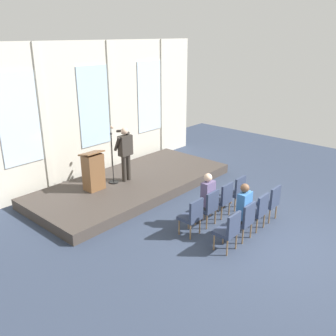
% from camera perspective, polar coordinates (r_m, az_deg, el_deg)
% --- Properties ---
extents(ground_plane, '(17.00, 17.00, 0.00)m').
position_cam_1_polar(ground_plane, '(8.89, 16.63, -11.33)').
color(ground_plane, '#2D384C').
extents(rear_partition, '(9.36, 0.14, 4.33)m').
position_cam_1_polar(rear_partition, '(12.07, -11.41, 8.62)').
color(rear_partition, beige).
rests_on(rear_partition, ground).
extents(stage_platform, '(6.29, 2.85, 0.29)m').
position_cam_1_polar(stage_platform, '(11.37, -5.56, -2.53)').
color(stage_platform, '#3F3833').
rests_on(stage_platform, ground).
extents(speaker, '(0.50, 0.69, 1.65)m').
position_cam_1_polar(speaker, '(11.00, -6.70, 2.77)').
color(speaker, '#332D28').
rests_on(speaker, stage_platform).
extents(mic_stand, '(0.28, 0.28, 1.55)m').
position_cam_1_polar(mic_stand, '(11.07, -8.51, -0.63)').
color(mic_stand, black).
rests_on(mic_stand, stage_platform).
extents(lectern, '(0.60, 0.48, 1.16)m').
position_cam_1_polar(lectern, '(10.62, -11.53, -0.48)').
color(lectern, brown).
rests_on(lectern, stage_platform).
extents(chair_r0_c0, '(0.46, 0.44, 0.94)m').
position_cam_1_polar(chair_r0_c0, '(8.66, 3.80, -7.28)').
color(chair_r0_c0, olive).
rests_on(chair_r0_c0, ground).
extents(chair_r0_c1, '(0.46, 0.44, 0.94)m').
position_cam_1_polar(chair_r0_c1, '(9.12, 6.30, -5.86)').
color(chair_r0_c1, olive).
rests_on(chair_r0_c1, ground).
extents(audience_r0_c1, '(0.36, 0.39, 1.37)m').
position_cam_1_polar(audience_r0_c1, '(9.06, 5.95, -4.44)').
color(audience_r0_c1, '#2D2D33').
rests_on(audience_r0_c1, ground).
extents(chair_r0_c2, '(0.46, 0.44, 0.94)m').
position_cam_1_polar(chair_r0_c2, '(9.60, 8.55, -4.57)').
color(chair_r0_c2, olive).
rests_on(chair_r0_c2, ground).
extents(chair_r0_c3, '(0.46, 0.44, 0.94)m').
position_cam_1_polar(chair_r0_c3, '(10.10, 10.56, -3.41)').
color(chair_r0_c3, olive).
rests_on(chair_r0_c3, ground).
extents(chair_r1_c0, '(0.46, 0.44, 0.94)m').
position_cam_1_polar(chair_r1_c0, '(8.16, 9.45, -9.37)').
color(chair_r1_c0, olive).
rests_on(chair_r1_c0, ground).
extents(chair_r1_c1, '(0.46, 0.44, 0.94)m').
position_cam_1_polar(chair_r1_c1, '(8.65, 11.77, -7.73)').
color(chair_r1_c1, olive).
rests_on(chair_r1_c1, ground).
extents(audience_r1_c1, '(0.36, 0.39, 1.39)m').
position_cam_1_polar(audience_r1_c1, '(8.58, 11.43, -6.20)').
color(audience_r1_c1, '#2D2D33').
rests_on(audience_r1_c1, ground).
extents(chair_r1_c2, '(0.46, 0.44, 0.94)m').
position_cam_1_polar(chair_r1_c2, '(9.16, 13.82, -6.25)').
color(chair_r1_c2, olive).
rests_on(chair_r1_c2, ground).
extents(chair_r1_c3, '(0.46, 0.44, 0.94)m').
position_cam_1_polar(chair_r1_c3, '(9.68, 15.64, -4.93)').
color(chair_r1_c3, olive).
rests_on(chair_r1_c3, ground).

